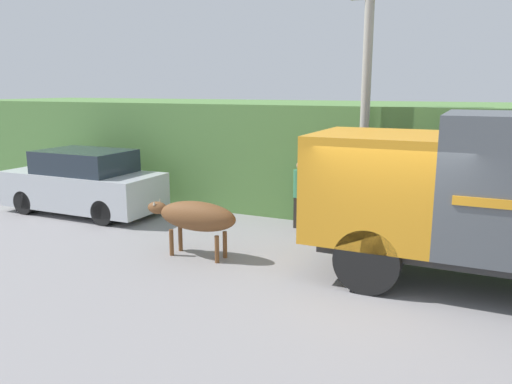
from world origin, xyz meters
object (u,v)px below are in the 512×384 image
at_px(brown_cow, 195,216).
at_px(pedestrian_on_hill, 300,192).
at_px(utility_pole, 366,98).
at_px(parked_suv, 83,183).

xyz_separation_m(brown_cow, pedestrian_on_hill, (1.22, 2.96, 0.07)).
bearing_deg(utility_pole, brown_cow, -128.56).
height_order(brown_cow, utility_pole, utility_pole).
relative_size(brown_cow, parked_suv, 0.47).
distance_m(parked_suv, utility_pole, 7.94).
height_order(parked_suv, utility_pole, utility_pole).
height_order(brown_cow, parked_suv, parked_suv).
bearing_deg(parked_suv, utility_pole, 15.12).
height_order(parked_suv, pedestrian_on_hill, parked_suv).
bearing_deg(brown_cow, pedestrian_on_hill, 58.59).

